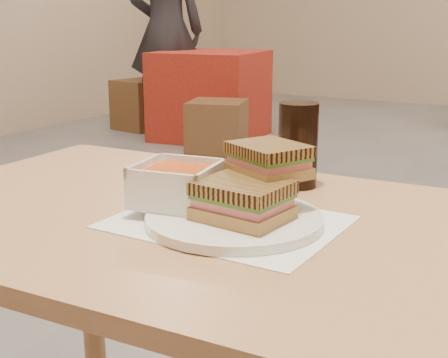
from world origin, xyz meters
The scene contains 11 objects.
main_table centered at (0.01, -1.99, 0.64)m, with size 1.22×0.74×0.75m.
tray_liner centered at (0.02, -2.00, 0.75)m, with size 0.35×0.28×0.00m.
plate centered at (0.03, -2.01, 0.76)m, with size 0.28×0.28×0.01m.
soup_bowl centered at (-0.08, -2.00, 0.80)m, with size 0.14×0.14×0.07m.
panini_lower centered at (0.05, -2.02, 0.80)m, with size 0.14×0.12×0.06m.
panini_upper centered at (0.06, -1.94, 0.84)m, with size 0.15×0.14×0.05m.
cola_glass centered at (0.03, -1.75, 0.83)m, with size 0.07×0.07×0.16m.
bg_table_0 centered at (-2.32, 1.88, 0.38)m, with size 0.95×0.95×0.76m.
bg_chair_0l centered at (-3.12, 1.91, 0.23)m, with size 0.48×0.48×0.47m.
bg_chair_0r centered at (-1.81, 1.11, 0.23)m, with size 0.50×0.50×0.45m.
patron_a centered at (-2.79, 1.89, 0.93)m, with size 0.81×0.73×1.85m.
Camera 1 is at (0.47, -2.81, 1.07)m, focal length 49.59 mm.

